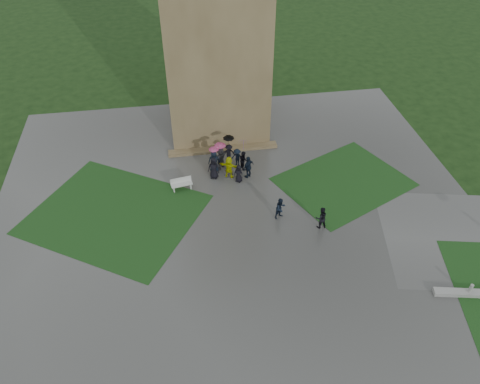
{
  "coord_description": "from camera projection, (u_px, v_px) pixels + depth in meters",
  "views": [
    {
      "loc": [
        -3.57,
        -21.17,
        22.14
      ],
      "look_at": [
        0.32,
        3.63,
        1.2
      ],
      "focal_mm": 35.0,
      "sensor_mm": 36.0,
      "label": 1
    }
  ],
  "objects": [
    {
      "name": "ground",
      "position": [
        244.0,
        241.0,
        30.66
      ],
      "size": [
        120.0,
        120.0,
        0.0
      ],
      "primitive_type": "plane",
      "color": "black"
    },
    {
      "name": "pedestrian_near",
      "position": [
        321.0,
        218.0,
        31.18
      ],
      "size": [
        0.82,
        0.49,
        1.66
      ],
      "primitive_type": "imported",
      "rotation": [
        0.0,
        0.0,
        3.18
      ],
      "color": "black",
      "rests_on": "plaza"
    },
    {
      "name": "tower",
      "position": [
        213.0,
        23.0,
        36.28
      ],
      "size": [
        8.0,
        8.0,
        18.0
      ],
      "primitive_type": "cube",
      "color": "brown",
      "rests_on": "ground"
    },
    {
      "name": "lawn_inset_right",
      "position": [
        344.0,
        182.0,
        35.45
      ],
      "size": [
        11.12,
        10.15,
        0.01
      ],
      "primitive_type": "cube",
      "rotation": [
        0.0,
        0.0,
        0.44
      ],
      "color": "#143613",
      "rests_on": "plaza"
    },
    {
      "name": "tower_plinth",
      "position": [
        223.0,
        149.0,
        38.62
      ],
      "size": [
        9.0,
        0.8,
        0.22
      ],
      "primitive_type": "cube",
      "color": "brown",
      "rests_on": "plaza"
    },
    {
      "name": "pedestrian_mid",
      "position": [
        281.0,
        208.0,
        31.94
      ],
      "size": [
        0.91,
        0.78,
        1.62
      ],
      "primitive_type": "imported",
      "rotation": [
        0.0,
        0.0,
        0.51
      ],
      "color": "black",
      "rests_on": "plaza"
    },
    {
      "name": "plaza",
      "position": [
        239.0,
        221.0,
        32.18
      ],
      "size": [
        34.0,
        34.0,
        0.02
      ],
      "primitive_type": "cube",
      "color": "#3C3C39",
      "rests_on": "ground"
    },
    {
      "name": "lawn_inset_left",
      "position": [
        115.0,
        214.0,
        32.67
      ],
      "size": [
        14.1,
        13.46,
        0.01
      ],
      "primitive_type": "cube",
      "rotation": [
        0.0,
        0.0,
        -0.56
      ],
      "color": "#143613",
      "rests_on": "plaza"
    },
    {
      "name": "bench",
      "position": [
        182.0,
        184.0,
        34.53
      ],
      "size": [
        1.65,
        0.77,
        0.92
      ],
      "rotation": [
        0.0,
        0.0,
        0.18
      ],
      "color": "beige",
      "rests_on": "plaza"
    },
    {
      "name": "visitor_cluster",
      "position": [
        228.0,
        159.0,
        35.82
      ],
      "size": [
        3.74,
        3.4,
        2.6
      ],
      "color": "black",
      "rests_on": "plaza"
    }
  ]
}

